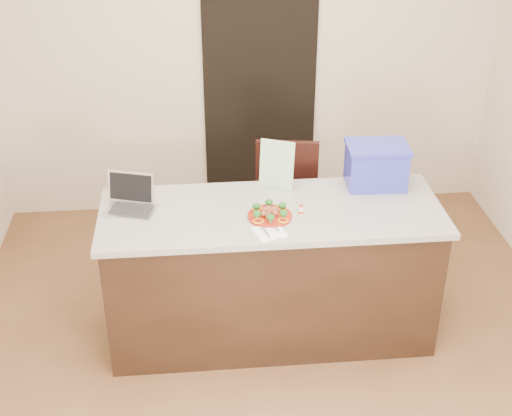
{
  "coord_description": "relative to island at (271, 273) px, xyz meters",
  "views": [
    {
      "loc": [
        -0.44,
        -3.42,
        3.03
      ],
      "look_at": [
        -0.1,
        0.2,
        0.97
      ],
      "focal_mm": 50.0,
      "sensor_mm": 36.0,
      "label": 1
    }
  ],
  "objects": [
    {
      "name": "blue_box",
      "position": [
        0.69,
        0.26,
        0.6
      ],
      "size": [
        0.4,
        0.29,
        0.28
      ],
      "rotation": [
        0.0,
        0.0,
        -0.05
      ],
      "color": "#2F32AC",
      "rests_on": "island"
    },
    {
      "name": "fork",
      "position": [
        -0.06,
        -0.26,
        0.47
      ],
      "size": [
        0.04,
        0.14,
        0.0
      ],
      "rotation": [
        0.0,
        0.0,
        0.23
      ],
      "color": "silver",
      "rests_on": "napkin"
    },
    {
      "name": "leaflet",
      "position": [
        0.06,
        0.29,
        0.61
      ],
      "size": [
        0.22,
        0.13,
        0.31
      ],
      "primitive_type": "cube",
      "rotation": [
        -0.14,
        0.0,
        -0.4
      ],
      "color": "white",
      "rests_on": "island"
    },
    {
      "name": "chair",
      "position": [
        0.2,
        0.69,
        0.11
      ],
      "size": [
        0.51,
        0.51,
        1.0
      ],
      "rotation": [
        0.0,
        0.0,
        -0.17
      ],
      "color": "black",
      "rests_on": "ground"
    },
    {
      "name": "ground",
      "position": [
        0.0,
        -0.25,
        -0.46
      ],
      "size": [
        4.0,
        4.0,
        0.0
      ],
      "primitive_type": "plane",
      "color": "brown",
      "rests_on": "ground"
    },
    {
      "name": "pepper_rings",
      "position": [
        -0.02,
        -0.09,
        0.48
      ],
      "size": [
        0.21,
        0.21,
        0.01
      ],
      "color": "orange",
      "rests_on": "plate"
    },
    {
      "name": "plate",
      "position": [
        -0.02,
        -0.09,
        0.47
      ],
      "size": [
        0.26,
        0.26,
        0.02
      ],
      "rotation": [
        0.0,
        0.0,
        -0.07
      ],
      "color": "maroon",
      "rests_on": "island"
    },
    {
      "name": "room_shell",
      "position": [
        0.0,
        -0.25,
        1.16
      ],
      "size": [
        4.0,
        4.0,
        4.0
      ],
      "color": "white",
      "rests_on": "ground"
    },
    {
      "name": "broccoli",
      "position": [
        -0.02,
        -0.09,
        0.51
      ],
      "size": [
        0.2,
        0.22,
        0.04
      ],
      "color": "#134713",
      "rests_on": "plate"
    },
    {
      "name": "yogurt_bottle",
      "position": [
        0.16,
        -0.08,
        0.49
      ],
      "size": [
        0.03,
        0.03,
        0.07
      ],
      "rotation": [
        0.0,
        0.0,
        -0.05
      ],
      "color": "silver",
      "rests_on": "island"
    },
    {
      "name": "meatballs",
      "position": [
        -0.02,
        -0.08,
        0.49
      ],
      "size": [
        0.1,
        0.1,
        0.04
      ],
      "color": "brown",
      "rests_on": "plate"
    },
    {
      "name": "laptop",
      "position": [
        -0.84,
        0.11,
        0.51
      ],
      "size": [
        0.34,
        0.31,
        0.21
      ],
      "rotation": [
        0.0,
        0.0,
        -0.3
      ],
      "color": "#B9B8BD",
      "rests_on": "island"
    },
    {
      "name": "island",
      "position": [
        0.0,
        0.0,
        0.0
      ],
      "size": [
        2.06,
        0.76,
        0.92
      ],
      "color": "black",
      "rests_on": "ground"
    },
    {
      "name": "knife",
      "position": [
        -0.01,
        -0.28,
        0.47
      ],
      "size": [
        0.06,
        0.17,
        0.01
      ],
      "rotation": [
        0.0,
        0.0,
        0.44
      ],
      "color": "white",
      "rests_on": "napkin"
    },
    {
      "name": "napkin",
      "position": [
        -0.04,
        -0.26,
        0.46
      ],
      "size": [
        0.21,
        0.21,
        0.01
      ],
      "primitive_type": "cube",
      "rotation": [
        0.0,
        0.0,
        0.29
      ],
      "color": "white",
      "rests_on": "island"
    },
    {
      "name": "doorway",
      "position": [
        0.1,
        1.73,
        0.54
      ],
      "size": [
        0.9,
        0.02,
        2.0
      ],
      "primitive_type": "cube",
      "color": "black",
      "rests_on": "ground"
    }
  ]
}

